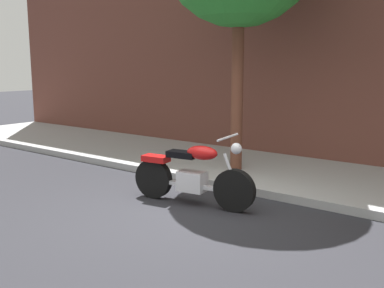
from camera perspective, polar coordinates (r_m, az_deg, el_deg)
name	(u,v)px	position (r m, az deg, el deg)	size (l,w,h in m)	color
ground_plane	(199,213)	(6.85, 0.88, -8.80)	(60.00, 60.00, 0.00)	#28282D
sidewalk	(281,173)	(9.13, 11.26, -3.69)	(21.16, 2.98, 0.14)	#9F9F9F
motorcycle	(192,176)	(7.16, 0.01, -4.07)	(2.13, 0.70, 1.16)	black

